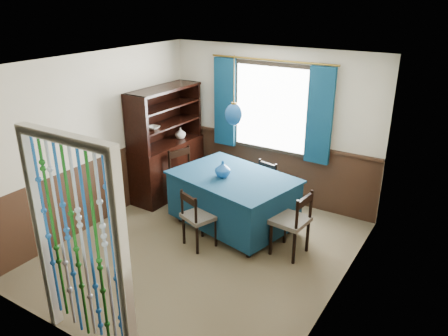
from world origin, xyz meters
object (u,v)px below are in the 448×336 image
Objects in this scene: bowl_shelf at (154,128)px; chair_right at (292,222)px; dining_table at (233,198)px; vase_sideboard at (180,132)px; chair_near at (198,217)px; chair_left at (186,177)px; sideboard at (167,159)px; pendant_lamp at (234,114)px; vase_table at (223,170)px; chair_far at (261,186)px.

chair_right is at bearing -6.25° from bowl_shelf.
vase_sideboard is (-1.49, 0.74, 0.55)m from dining_table.
dining_table is 0.71m from chair_near.
chair_left is 0.51× the size of sideboard.
chair_right is 2.73m from vase_sideboard.
vase_table is at bearing -138.15° from pendant_lamp.
chair_near is (-0.14, -0.69, -0.03)m from dining_table.
chair_left is 4.54× the size of vase_sideboard.
dining_table is 1.25m from pendant_lamp.
sideboard is at bearing 21.45° from chair_far.
vase_sideboard is at bearing 153.66° from chair_near.
chair_left is 1.05× the size of chair_right.
chair_near is 3.94× the size of vase_sideboard.
sideboard reaches higher than vase_table.
sideboard is (-0.54, 0.20, 0.13)m from chair_left.
chair_near is at bearing -37.20° from sideboard.
dining_table is at bearing 93.01° from chair_left.
chair_near is at bearing 118.55° from chair_right.
vase_table is at bearing -18.84° from sideboard.
dining_table is 9.02× the size of vase_table.
bowl_shelf is at bearing -79.13° from sideboard.
chair_right is 4.43× the size of bowl_shelf.
vase_sideboard is at bearing 166.09° from dining_table.
vase_sideboard reaches higher than chair_near.
bowl_shelf is at bearing -90.00° from vase_sideboard.
dining_table is at bearing 98.97° from chair_near.
vase_table is (-0.11, -0.10, -0.80)m from pendant_lamp.
vase_table is (1.44, -0.52, 0.30)m from sideboard.
chair_left is 1.60m from pendant_lamp.
sideboard is 8.83× the size of vase_sideboard.
chair_near is 1.76m from bowl_shelf.
pendant_lamp is (-1.02, 0.21, 1.24)m from chair_right.
chair_left reaches higher than chair_right.
sideboard reaches higher than vase_sideboard.
chair_near reaches higher than chair_far.
chair_right is 2.65m from sideboard.
vase_table is (0.03, 0.59, 0.49)m from chair_near.
vase_table reaches higher than chair_right.
chair_far is (0.12, 0.67, -0.04)m from dining_table.
sideboard is at bearing -100.82° from vase_sideboard.
chair_near is 1.81m from sideboard.
chair_far is at bearing 73.06° from vase_table.
chair_right is (1.02, -0.21, 0.01)m from dining_table.
dining_table is 2.12× the size of chair_right.
sideboard is (-1.67, -0.24, 0.20)m from chair_far.
chair_near is 0.45× the size of sideboard.
dining_table is 0.48m from vase_table.
chair_near is 1.47m from pendant_lamp.
bowl_shelf reaches higher than chair_near.
sideboard is at bearing 81.97° from chair_right.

